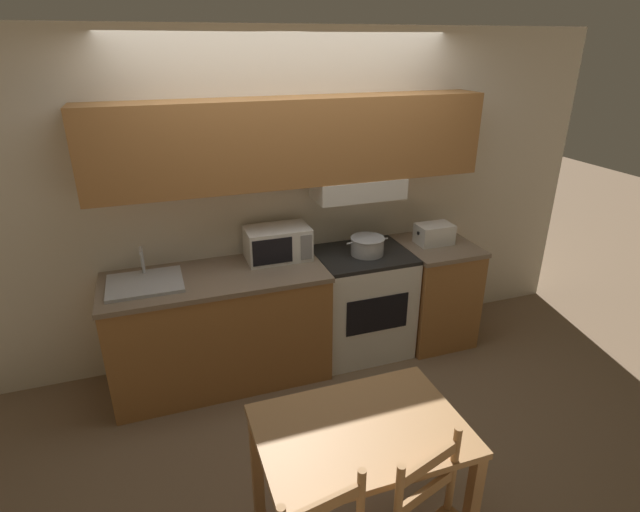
{
  "coord_description": "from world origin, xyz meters",
  "views": [
    {
      "loc": [
        -1.02,
        -3.64,
        2.44
      ],
      "look_at": [
        0.05,
        -0.57,
        1.03
      ],
      "focal_mm": 28.0,
      "sensor_mm": 36.0,
      "label": 1
    }
  ],
  "objects_px": {
    "microwave": "(278,243)",
    "dining_table": "(360,446)",
    "stove_range": "(361,302)",
    "sink_basin": "(145,283)",
    "cooking_pot": "(367,245)",
    "toaster": "(434,234)"
  },
  "relations": [
    {
      "from": "dining_table",
      "to": "toaster",
      "type": "bearing_deg",
      "value": 50.24
    },
    {
      "from": "cooking_pot",
      "to": "stove_range",
      "type": "bearing_deg",
      "value": 133.1
    },
    {
      "from": "dining_table",
      "to": "sink_basin",
      "type": "bearing_deg",
      "value": 119.68
    },
    {
      "from": "sink_basin",
      "to": "microwave",
      "type": "bearing_deg",
      "value": 8.21
    },
    {
      "from": "toaster",
      "to": "sink_basin",
      "type": "height_order",
      "value": "sink_basin"
    },
    {
      "from": "microwave",
      "to": "dining_table",
      "type": "height_order",
      "value": "microwave"
    },
    {
      "from": "microwave",
      "to": "dining_table",
      "type": "xyz_separation_m",
      "value": [
        -0.06,
        -1.77,
        -0.39
      ]
    },
    {
      "from": "stove_range",
      "to": "sink_basin",
      "type": "bearing_deg",
      "value": -179.38
    },
    {
      "from": "stove_range",
      "to": "toaster",
      "type": "xyz_separation_m",
      "value": [
        0.64,
        0.0,
        0.53
      ]
    },
    {
      "from": "stove_range",
      "to": "sink_basin",
      "type": "relative_size",
      "value": 1.74
    },
    {
      "from": "stove_range",
      "to": "sink_basin",
      "type": "xyz_separation_m",
      "value": [
        -1.66,
        -0.02,
        0.46
      ]
    },
    {
      "from": "microwave",
      "to": "sink_basin",
      "type": "xyz_separation_m",
      "value": [
        -0.99,
        -0.14,
        -0.11
      ]
    },
    {
      "from": "cooking_pot",
      "to": "toaster",
      "type": "relative_size",
      "value": 1.15
    },
    {
      "from": "microwave",
      "to": "toaster",
      "type": "bearing_deg",
      "value": -5.26
    },
    {
      "from": "stove_range",
      "to": "toaster",
      "type": "distance_m",
      "value": 0.83
    },
    {
      "from": "stove_range",
      "to": "dining_table",
      "type": "bearing_deg",
      "value": -113.93
    },
    {
      "from": "stove_range",
      "to": "microwave",
      "type": "distance_m",
      "value": 0.88
    },
    {
      "from": "microwave",
      "to": "toaster",
      "type": "xyz_separation_m",
      "value": [
        1.31,
        -0.12,
        -0.04
      ]
    },
    {
      "from": "toaster",
      "to": "dining_table",
      "type": "height_order",
      "value": "toaster"
    },
    {
      "from": "microwave",
      "to": "stove_range",
      "type": "bearing_deg",
      "value": -10.59
    },
    {
      "from": "cooking_pot",
      "to": "dining_table",
      "type": "bearing_deg",
      "value": -114.91
    },
    {
      "from": "microwave",
      "to": "toaster",
      "type": "relative_size",
      "value": 1.59
    }
  ]
}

